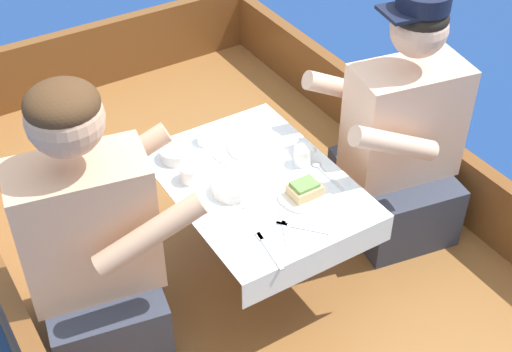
% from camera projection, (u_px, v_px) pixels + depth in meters
% --- Properties ---
extents(ground_plane, '(60.00, 60.00, 0.00)m').
position_uv_depth(ground_plane, '(241.00, 293.00, 2.90)').
color(ground_plane, navy).
extents(boat_deck, '(1.76, 2.86, 0.26)m').
position_uv_depth(boat_deck, '(240.00, 271.00, 2.82)').
color(boat_deck, brown).
rests_on(boat_deck, ground_plane).
extents(gunwale_port, '(0.06, 2.86, 0.28)m').
position_uv_depth(gunwale_port, '(13.00, 314.00, 2.30)').
color(gunwale_port, brown).
rests_on(gunwale_port, boat_deck).
extents(gunwale_starboard, '(0.06, 2.86, 0.28)m').
position_uv_depth(gunwale_starboard, '(413.00, 148.00, 2.99)').
color(gunwale_starboard, brown).
rests_on(gunwale_starboard, boat_deck).
extents(bow_coaming, '(1.64, 0.06, 0.32)m').
position_uv_depth(bow_coaming, '(96.00, 55.00, 3.55)').
color(bow_coaming, brown).
rests_on(bow_coaming, boat_deck).
extents(cockpit_table, '(0.56, 0.76, 0.42)m').
position_uv_depth(cockpit_table, '(256.00, 192.00, 2.42)').
color(cockpit_table, '#B2B2B7').
rests_on(cockpit_table, boat_deck).
extents(person_port, '(0.57, 0.52, 0.98)m').
position_uv_depth(person_port, '(93.00, 247.00, 2.17)').
color(person_port, '#333847').
rests_on(person_port, boat_deck).
extents(person_starboard, '(0.57, 0.52, 0.98)m').
position_uv_depth(person_starboard, '(400.00, 143.00, 2.61)').
color(person_starboard, '#333847').
rests_on(person_starboard, boat_deck).
extents(plate_sandwich, '(0.17, 0.17, 0.01)m').
position_uv_depth(plate_sandwich, '(304.00, 195.00, 2.33)').
color(plate_sandwich, white).
rests_on(plate_sandwich, cockpit_table).
extents(plate_bread, '(0.21, 0.21, 0.01)m').
position_uv_depth(plate_bread, '(256.00, 146.00, 2.54)').
color(plate_bread, white).
rests_on(plate_bread, cockpit_table).
extents(sandwich, '(0.10, 0.08, 0.05)m').
position_uv_depth(sandwich, '(304.00, 189.00, 2.31)').
color(sandwich, tan).
rests_on(sandwich, plate_sandwich).
extents(bowl_port_near, '(0.14, 0.14, 0.04)m').
position_uv_depth(bowl_port_near, '(234.00, 186.00, 2.34)').
color(bowl_port_near, white).
rests_on(bowl_port_near, cockpit_table).
extents(bowl_starboard_near, '(0.12, 0.12, 0.04)m').
position_uv_depth(bowl_starboard_near, '(176.00, 153.00, 2.48)').
color(bowl_starboard_near, white).
rests_on(bowl_starboard_near, cockpit_table).
extents(coffee_cup_port, '(0.10, 0.08, 0.06)m').
position_uv_depth(coffee_cup_port, '(192.00, 173.00, 2.38)').
color(coffee_cup_port, white).
rests_on(coffee_cup_port, cockpit_table).
extents(coffee_cup_starboard, '(0.10, 0.07, 0.05)m').
position_uv_depth(coffee_cup_starboard, '(208.00, 136.00, 2.54)').
color(coffee_cup_starboard, white).
rests_on(coffee_cup_starboard, cockpit_table).
extents(coffee_cup_center, '(0.09, 0.06, 0.06)m').
position_uv_depth(coffee_cup_center, '(303.00, 155.00, 2.45)').
color(coffee_cup_center, white).
rests_on(coffee_cup_center, cockpit_table).
extents(utensil_fork_port, '(0.04, 0.17, 0.00)m').
position_uv_depth(utensil_fork_port, '(267.00, 247.00, 2.15)').
color(utensil_fork_port, silver).
rests_on(utensil_fork_port, cockpit_table).
extents(utensil_spoon_port, '(0.17, 0.04, 0.01)m').
position_uv_depth(utensil_spoon_port, '(233.00, 212.00, 2.27)').
color(utensil_spoon_port, silver).
rests_on(utensil_spoon_port, cockpit_table).
extents(utensil_knife_starboard, '(0.03, 0.17, 0.00)m').
position_uv_depth(utensil_knife_starboard, '(225.00, 165.00, 2.45)').
color(utensil_knife_starboard, silver).
rests_on(utensil_knife_starboard, cockpit_table).
extents(utensil_spoon_starboard, '(0.04, 0.17, 0.01)m').
position_uv_depth(utensil_spoon_starboard, '(324.00, 171.00, 2.43)').
color(utensil_spoon_starboard, silver).
rests_on(utensil_spoon_starboard, cockpit_table).
extents(utensil_fork_starboard, '(0.13, 0.14, 0.00)m').
position_uv_depth(utensil_fork_starboard, '(298.00, 226.00, 2.22)').
color(utensil_fork_starboard, silver).
rests_on(utensil_fork_starboard, cockpit_table).
extents(utensil_knife_port, '(0.09, 0.16, 0.00)m').
position_uv_depth(utensil_knife_port, '(284.00, 225.00, 2.22)').
color(utensil_knife_port, silver).
rests_on(utensil_knife_port, cockpit_table).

